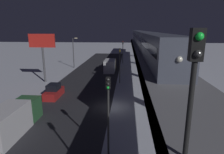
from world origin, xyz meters
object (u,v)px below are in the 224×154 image
(traffic_light_near, at_px, (108,106))
(traffic_light_mid, at_px, (120,61))
(sedan_red, at_px, (54,92))
(delivery_van, at_px, (13,119))
(subway_train, at_px, (142,38))
(commercial_billboard, at_px, (42,46))
(box_truck, at_px, (110,65))
(traffic_light_far, at_px, (123,49))
(rail_signal, at_px, (194,74))

(traffic_light_near, relative_size, traffic_light_mid, 1.00)
(sedan_red, xyz_separation_m, delivery_van, (0.20, 9.87, 0.55))
(delivery_van, bearing_deg, subway_train, -112.68)
(delivery_van, xyz_separation_m, traffic_light_near, (-9.50, 2.76, 2.85))
(subway_train, distance_m, commercial_billboard, 25.60)
(subway_train, xyz_separation_m, traffic_light_near, (5.04, 37.56, -3.35))
(subway_train, relative_size, commercial_billboard, 8.32)
(box_truck, relative_size, delivery_van, 1.00)
(subway_train, bearing_deg, traffic_light_mid, 73.19)
(sedan_red, distance_m, delivery_van, 9.89)
(subway_train, bearing_deg, traffic_light_far, -39.68)
(subway_train, distance_m, rail_signal, 45.35)
(rail_signal, bearing_deg, sedan_red, -58.41)
(traffic_light_far, bearing_deg, traffic_light_near, 90.00)
(traffic_light_near, bearing_deg, subway_train, -97.64)
(commercial_billboard, bearing_deg, traffic_light_mid, -178.57)
(rail_signal, height_order, traffic_light_mid, rail_signal)
(box_truck, distance_m, traffic_light_near, 31.59)
(sedan_red, xyz_separation_m, traffic_light_mid, (-9.30, -8.24, 3.40))
(traffic_light_near, height_order, commercial_billboard, commercial_billboard)
(sedan_red, height_order, delivery_van, delivery_van)
(delivery_van, relative_size, traffic_light_near, 1.16)
(box_truck, distance_m, traffic_light_mid, 11.19)
(subway_train, relative_size, delivery_van, 10.01)
(traffic_light_far, distance_m, commercial_billboard, 25.58)
(traffic_light_mid, bearing_deg, delivery_van, 62.32)
(rail_signal, height_order, sedan_red, rail_signal)
(box_truck, bearing_deg, sedan_red, 70.58)
(subway_train, distance_m, box_truck, 11.70)
(commercial_billboard, bearing_deg, sedan_red, 121.01)
(rail_signal, height_order, delivery_van, rail_signal)
(delivery_van, bearing_deg, box_truck, -103.38)
(subway_train, height_order, delivery_van, subway_train)
(subway_train, distance_m, traffic_light_far, 7.36)
(box_truck, xyz_separation_m, commercial_billboard, (11.34, 10.83, 5.48))
(delivery_van, height_order, traffic_light_mid, traffic_light_mid)
(rail_signal, bearing_deg, traffic_light_mid, -83.56)
(traffic_light_near, relative_size, traffic_light_far, 1.00)
(rail_signal, relative_size, commercial_billboard, 0.45)
(sedan_red, bearing_deg, traffic_light_near, 126.37)
(sedan_red, bearing_deg, delivery_van, 88.84)
(box_truck, height_order, commercial_billboard, commercial_billboard)
(subway_train, xyz_separation_m, traffic_light_far, (5.04, -4.18, -3.35))
(box_truck, height_order, traffic_light_far, traffic_light_far)
(delivery_van, height_order, traffic_light_far, traffic_light_far)
(sedan_red, height_order, commercial_billboard, commercial_billboard)
(box_truck, relative_size, commercial_billboard, 0.83)
(rail_signal, distance_m, delivery_van, 17.99)
(traffic_light_near, xyz_separation_m, traffic_light_mid, (0.00, -20.87, 0.00))
(rail_signal, height_order, box_truck, rail_signal)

